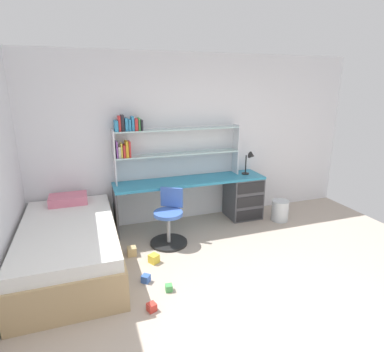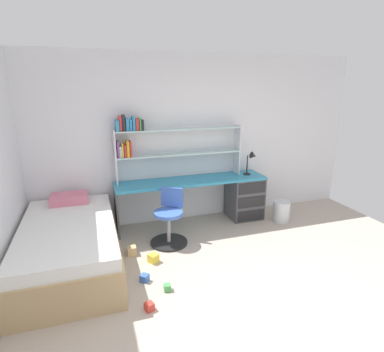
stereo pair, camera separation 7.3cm
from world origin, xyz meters
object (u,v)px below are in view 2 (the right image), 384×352
Objects in this scene: swivel_chair at (169,223)px; bookshelf_hutch at (161,141)px; toy_block_green_1 at (167,288)px; toy_block_yellow_2 at (153,258)px; waste_bin at (281,211)px; bed_platform at (70,245)px; toy_block_natural_3 at (132,251)px; toy_block_blue_4 at (145,278)px; desk_lamp at (252,159)px; toy_block_red_0 at (149,307)px; desk at (230,194)px.

bookshelf_hutch is at bearing 85.58° from swivel_chair.
toy_block_green_1 is 0.62m from toy_block_yellow_2.
waste_bin is 2.32m from toy_block_yellow_2.
bed_platform is 17.79× the size of toy_block_natural_3.
toy_block_yellow_2 reaches higher than toy_block_blue_4.
desk_lamp reaches higher than swivel_chair.
waste_bin is at bearing 6.79° from bed_platform.
toy_block_blue_4 is (-0.55, -1.47, -1.30)m from bookshelf_hutch.
toy_block_natural_3 is (-0.02, 1.13, 0.02)m from toy_block_red_0.
toy_block_yellow_2 is at bearing -108.78° from bookshelf_hutch.
toy_block_natural_3 reaches higher than toy_block_blue_4.
desk is 21.79× the size of toy_block_yellow_2.
toy_block_yellow_2 is 0.36m from toy_block_natural_3.
bed_platform reaches higher than toy_block_blue_4.
toy_block_yellow_2 is 1.27× the size of toy_block_blue_4.
bed_platform is at bearing -146.87° from bookshelf_hutch.
waste_bin is at bearing 30.82° from toy_block_red_0.
toy_block_green_1 is (-0.29, -1.06, -0.26)m from swivel_chair.
desk is at bearing 47.46° from toy_block_green_1.
toy_block_natural_3 is (-0.23, 0.27, 0.00)m from toy_block_yellow_2.
toy_block_blue_4 is at bearing -36.39° from bed_platform.
toy_block_natural_3 reaches higher than toy_block_yellow_2.
bookshelf_hutch is 23.02× the size of toy_block_blue_4.
bed_platform reaches higher than toy_block_natural_3.
bed_platform is 3.24m from waste_bin.
toy_block_yellow_2 is at bearing -147.00° from desk.
waste_bin is 4.16× the size of toy_block_red_0.
toy_block_red_0 is (-1.68, -1.82, -0.38)m from desk.
swivel_chair is 0.38× the size of bed_platform.
bookshelf_hutch is 5.13× the size of desk_lamp.
swivel_chair is at bearing -94.42° from bookshelf_hutch.
waste_bin reaches higher than toy_block_red_0.
waste_bin is at bearing -14.90° from bookshelf_hutch.
toy_block_yellow_2 is at bearing -165.03° from waste_bin.
toy_block_yellow_2 is (-1.83, -0.93, -0.94)m from desk_lamp.
desk is 0.89m from waste_bin.
toy_block_red_0 reaches higher than toy_block_green_1.
desk_lamp is 2.98m from bed_platform.
toy_block_yellow_2 reaches higher than toy_block_red_0.
toy_block_red_0 is 0.75× the size of toy_block_yellow_2.
desk_lamp is at bearing 17.77° from swivel_chair.
bookshelf_hutch is 2.04m from toy_block_blue_4.
toy_block_natural_3 is 0.65m from toy_block_blue_4.
bookshelf_hutch reaches higher than toy_block_red_0.
bookshelf_hutch is at bearing 71.22° from toy_block_yellow_2.
toy_block_natural_3 is at bearing 95.15° from toy_block_blue_4.
desk_lamp is at bearing -3.81° from desk.
desk is at bearing 33.00° from toy_block_yellow_2.
swivel_chair is 1.44m from toy_block_red_0.
toy_block_green_1 is (-1.80, -1.54, -0.95)m from desk_lamp.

